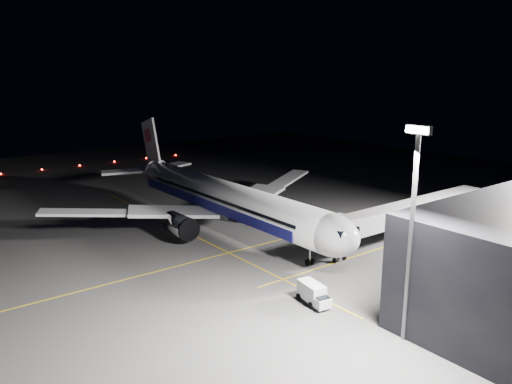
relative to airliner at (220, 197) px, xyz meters
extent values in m
plane|color=#4C4C4F|center=(1.08, 0.00, -5.16)|extent=(200.00, 200.00, 0.00)
cube|color=gold|center=(11.08, 0.00, -5.16)|extent=(0.25, 80.00, 0.01)
cube|color=gold|center=(1.08, -6.00, -5.16)|extent=(70.00, 0.25, 0.01)
cube|color=gold|center=(23.08, 10.00, -5.16)|extent=(0.25, 40.00, 0.01)
cylinder|color=silver|center=(1.08, 0.00, 0.14)|extent=(48.00, 5.60, 5.60)
ellipsoid|color=silver|center=(25.08, 0.00, 0.14)|extent=(8.96, 5.60, 5.60)
cube|color=black|center=(27.38, 0.00, 1.14)|extent=(2.20, 3.40, 0.90)
cone|color=silver|center=(-27.42, 0.00, 0.44)|extent=(9.00, 5.49, 5.49)
cube|color=navy|center=(0.08, 2.78, -0.76)|extent=(42.24, 0.25, 1.50)
cube|color=navy|center=(0.08, -2.78, -0.76)|extent=(42.24, 0.25, 1.50)
cube|color=silver|center=(-1.42, 8.00, -1.46)|extent=(11.36, 15.23, 1.53)
cube|color=silver|center=(-1.42, -8.00, -1.46)|extent=(11.36, 15.23, 1.53)
cube|color=silver|center=(-6.42, 20.50, -0.59)|extent=(8.57, 13.22, 1.31)
cube|color=silver|center=(-6.42, -20.50, -0.59)|extent=(8.57, 13.22, 1.31)
cube|color=silver|center=(-26.92, 5.20, 0.74)|extent=(6.20, 9.67, 0.45)
cube|color=silver|center=(-26.92, -5.20, 0.74)|extent=(6.20, 9.67, 0.45)
cube|color=white|center=(-25.12, 0.00, 6.34)|extent=(7.53, 0.40, 10.28)
cube|color=#E34D72|center=(-25.92, 0.00, 7.74)|extent=(3.22, 0.55, 3.22)
cylinder|color=#B7B7BF|center=(2.28, 9.00, -2.61)|extent=(5.60, 3.40, 3.40)
cylinder|color=#B7B7BF|center=(2.28, -9.00, -2.61)|extent=(5.60, 3.40, 3.40)
cylinder|color=#9999A0|center=(21.58, 0.00, -3.91)|extent=(0.26, 0.26, 2.50)
cylinder|color=black|center=(21.58, 0.00, -4.71)|extent=(0.90, 0.70, 0.90)
cylinder|color=#9999A0|center=(-1.92, 4.30, -3.91)|extent=(0.26, 0.26, 2.50)
cylinder|color=#9999A0|center=(-1.92, -4.30, -3.91)|extent=(0.26, 0.26, 2.50)
cylinder|color=black|center=(-1.92, 4.30, -4.61)|extent=(1.10, 1.60, 1.10)
cylinder|color=black|center=(-1.92, -4.30, -4.61)|extent=(1.10, 1.60, 1.10)
cube|color=brown|center=(38.03, 14.00, -0.16)|extent=(0.15, 36.00, 3.00)
cube|color=#B2B2B7|center=(23.08, 20.05, -0.56)|extent=(3.00, 33.90, 2.80)
cube|color=#B2B2B7|center=(23.08, 4.20, -0.56)|extent=(3.60, 3.20, 3.40)
cylinder|color=#9999A0|center=(23.08, 4.20, -3.61)|extent=(0.70, 0.70, 3.10)
cylinder|color=black|center=(23.08, 3.30, -4.81)|extent=(0.70, 0.30, 0.70)
cylinder|color=black|center=(23.08, 5.10, -4.81)|extent=(0.70, 0.30, 0.70)
cylinder|color=#59595E|center=(41.08, -6.00, 4.84)|extent=(0.44, 0.44, 20.00)
cube|color=#59595E|center=(41.08, -6.00, 15.14)|extent=(2.40, 0.50, 0.80)
cube|color=white|center=(41.08, -6.35, 15.14)|extent=(2.20, 0.15, 0.60)
sphere|color=#FF140A|center=(-70.92, -20.00, -4.94)|extent=(0.44, 0.44, 0.44)
sphere|color=#FF140A|center=(-70.92, -10.00, -4.94)|extent=(0.44, 0.44, 0.44)
sphere|color=#FF140A|center=(-70.92, 0.00, -4.94)|extent=(0.44, 0.44, 0.44)
sphere|color=#FF140A|center=(-70.92, 10.00, -4.94)|extent=(0.44, 0.44, 0.44)
sphere|color=#FF140A|center=(-70.92, 20.00, -4.94)|extent=(0.44, 0.44, 0.44)
sphere|color=#FF140A|center=(-70.92, 30.00, -4.94)|extent=(0.44, 0.44, 0.44)
cube|color=silver|center=(29.84, -7.58, -3.81)|extent=(3.75, 2.32, 1.92)
cube|color=silver|center=(31.91, -7.94, -4.33)|extent=(1.66, 1.88, 1.05)
cube|color=black|center=(31.91, -7.94, -3.90)|extent=(1.29, 1.64, 0.44)
cylinder|color=black|center=(31.20, -6.88, -4.81)|extent=(0.73, 0.33, 0.70)
cylinder|color=black|center=(30.89, -8.69, -4.81)|extent=(0.73, 0.33, 0.70)
cylinder|color=black|center=(28.79, -6.47, -4.81)|extent=(0.73, 0.33, 0.70)
cylinder|color=black|center=(28.48, -8.28, -4.81)|extent=(0.73, 0.33, 0.70)
cube|color=black|center=(-6.80, 10.52, -4.36)|extent=(3.00, 2.50, 1.18)
cube|color=black|center=(-6.80, 10.52, -3.61)|extent=(1.41, 1.41, 0.64)
sphere|color=#FFF2CC|center=(-6.97, 9.54, -4.36)|extent=(0.28, 0.28, 0.28)
sphere|color=#FFF2CC|center=(-5.98, 9.97, -4.36)|extent=(0.28, 0.28, 0.28)
cylinder|color=black|center=(-6.28, 11.74, -4.84)|extent=(0.68, 0.47, 0.64)
cylinder|color=black|center=(-5.56, 10.07, -4.84)|extent=(0.68, 0.47, 0.64)
cylinder|color=black|center=(-8.05, 10.98, -4.84)|extent=(0.68, 0.47, 0.64)
cylinder|color=black|center=(-7.33, 9.31, -4.84)|extent=(0.68, 0.47, 0.64)
cone|color=#DB3F09|center=(-6.92, 11.09, -4.86)|extent=(0.41, 0.41, 0.61)
cone|color=#DB3F09|center=(2.68, 4.00, -4.82)|extent=(0.46, 0.46, 0.69)
cone|color=#DB3F09|center=(2.24, 14.00, -4.83)|extent=(0.45, 0.45, 0.67)
camera|label=1|loc=(67.14, -43.99, 19.94)|focal=35.00mm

